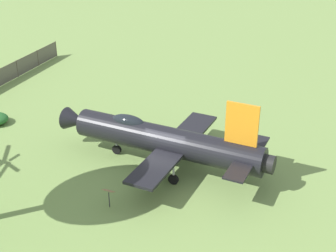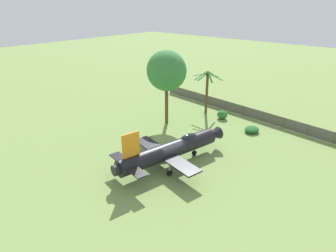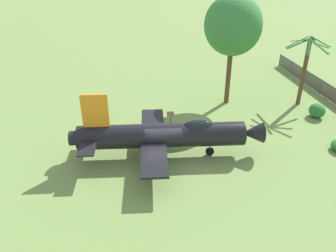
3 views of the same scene
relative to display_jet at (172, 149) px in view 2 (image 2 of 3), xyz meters
name	(u,v)px [view 2 (image 2 of 3)]	position (x,y,z in m)	size (l,w,h in m)	color
ground_plane	(169,165)	(-0.37, 0.07, -1.78)	(200.00, 200.00, 0.00)	#75934C
display_jet	(172,149)	(0.00, 0.00, 0.00)	(13.59, 9.46, 4.95)	black
shade_tree	(166,71)	(8.01, 7.91, 5.59)	(5.04, 5.39, 10.06)	brown
palm_tree	(207,90)	(14.64, 5.86, 1.90)	(4.57, 4.75, 6.50)	brown
perimeter_fence	(253,113)	(17.49, -0.35, -0.95)	(3.58, 34.88, 1.54)	#4C4238
shrub_near_fence	(222,115)	(14.50, 2.90, -1.15)	(1.33, 1.51, 1.25)	#2D7033
shrub_by_tree	(252,130)	(13.03, -2.51, -1.40)	(2.08, 1.78, 0.74)	#235B26
info_plaque	(150,139)	(1.52, 4.75, -0.92)	(0.66, 0.49, 1.14)	#333333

